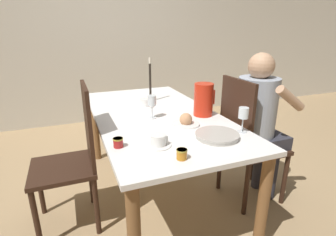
% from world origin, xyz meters
% --- Properties ---
extents(ground_plane, '(20.00, 20.00, 0.00)m').
position_xyz_m(ground_plane, '(0.00, 0.00, 0.00)').
color(ground_plane, tan).
extents(wall_back, '(10.00, 0.06, 2.60)m').
position_xyz_m(wall_back, '(0.00, 2.13, 1.30)').
color(wall_back, beige).
rests_on(wall_back, ground_plane).
extents(dining_table, '(0.92, 1.78, 0.72)m').
position_xyz_m(dining_table, '(0.00, 0.00, 0.63)').
color(dining_table, white).
rests_on(dining_table, ground_plane).
extents(chair_person_side, '(0.42, 0.42, 1.02)m').
position_xyz_m(chair_person_side, '(0.64, -0.32, 0.53)').
color(chair_person_side, '#331E14').
rests_on(chair_person_side, ground_plane).
extents(chair_opposite, '(0.42, 0.42, 1.02)m').
position_xyz_m(chair_opposite, '(-0.64, -0.12, 0.53)').
color(chair_opposite, '#331E14').
rests_on(chair_opposite, ground_plane).
extents(person_seated, '(0.39, 0.41, 1.20)m').
position_xyz_m(person_seated, '(0.73, -0.33, 0.71)').
color(person_seated, '#33333D').
rests_on(person_seated, ground_plane).
extents(red_pitcher, '(0.17, 0.14, 0.25)m').
position_xyz_m(red_pitcher, '(0.33, -0.17, 0.85)').
color(red_pitcher, red).
rests_on(red_pitcher, dining_table).
extents(wine_glass_water, '(0.06, 0.06, 0.17)m').
position_xyz_m(wine_glass_water, '(-0.06, -0.09, 0.85)').
color(wine_glass_water, white).
rests_on(wine_glass_water, dining_table).
extents(wine_glass_juice, '(0.06, 0.06, 0.17)m').
position_xyz_m(wine_glass_juice, '(0.40, -0.57, 0.84)').
color(wine_glass_juice, white).
rests_on(wine_glass_juice, dining_table).
extents(teacup_near_person, '(0.15, 0.15, 0.07)m').
position_xyz_m(teacup_near_person, '(-0.18, -0.57, 0.75)').
color(teacup_near_person, white).
rests_on(teacup_near_person, dining_table).
extents(teacup_across, '(0.15, 0.15, 0.07)m').
position_xyz_m(teacup_across, '(-0.02, 0.22, 0.75)').
color(teacup_across, white).
rests_on(teacup_across, dining_table).
extents(serving_tray, '(0.27, 0.27, 0.03)m').
position_xyz_m(serving_tray, '(0.20, -0.59, 0.74)').
color(serving_tray, '#B7B2A8').
rests_on(serving_tray, dining_table).
extents(bread_plate, '(0.19, 0.19, 0.09)m').
position_xyz_m(bread_plate, '(0.11, -0.32, 0.75)').
color(bread_plate, white).
rests_on(bread_plate, dining_table).
extents(jam_jar_amber, '(0.06, 0.06, 0.05)m').
position_xyz_m(jam_jar_amber, '(-0.12, -0.76, 0.75)').
color(jam_jar_amber, '#C67A1E').
rests_on(jam_jar_amber, dining_table).
extents(jam_jar_red, '(0.06, 0.06, 0.05)m').
position_xyz_m(jam_jar_red, '(-0.39, -0.50, 0.75)').
color(jam_jar_red, '#A81E1E').
rests_on(jam_jar_red, dining_table).
extents(candlestick_tall, '(0.06, 0.06, 0.39)m').
position_xyz_m(candlestick_tall, '(0.08, 0.37, 0.88)').
color(candlestick_tall, black).
rests_on(candlestick_tall, dining_table).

